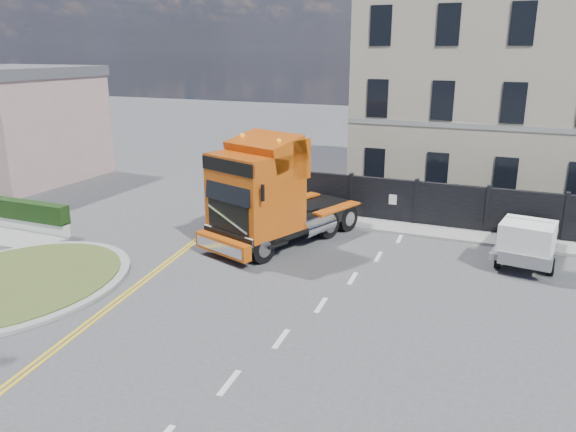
% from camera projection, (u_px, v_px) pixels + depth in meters
% --- Properties ---
extents(ground, '(120.00, 120.00, 0.00)m').
position_uv_depth(ground, '(242.00, 285.00, 18.76)').
color(ground, '#424244').
rests_on(ground, ground).
extents(traffic_island, '(6.80, 6.80, 0.17)m').
position_uv_depth(traffic_island, '(14.00, 283.00, 18.72)').
color(traffic_island, gray).
rests_on(traffic_island, ground).
extents(seaside_bldg_pink, '(8.00, 8.00, 6.00)m').
position_uv_depth(seaside_bldg_pink, '(13.00, 129.00, 33.34)').
color(seaside_bldg_pink, '#B89690').
rests_on(seaside_bldg_pink, ground).
extents(hoarding_fence, '(18.80, 0.25, 2.00)m').
position_uv_depth(hoarding_fence, '(476.00, 209.00, 23.93)').
color(hoarding_fence, black).
rests_on(hoarding_fence, ground).
extents(georgian_building, '(12.30, 10.30, 12.80)m').
position_uv_depth(georgian_building, '(487.00, 85.00, 29.38)').
color(georgian_building, '#B8A792').
rests_on(georgian_building, ground).
extents(pavement_far, '(20.00, 1.60, 0.12)m').
position_uv_depth(pavement_far, '(458.00, 235.00, 23.62)').
color(pavement_far, gray).
rests_on(pavement_far, ground).
extents(truck, '(4.97, 7.73, 4.34)m').
position_uv_depth(truck, '(268.00, 198.00, 22.04)').
color(truck, black).
rests_on(truck, ground).
extents(flatbed_pickup, '(2.33, 4.56, 1.81)m').
position_uv_depth(flatbed_pickup, '(526.00, 241.00, 20.11)').
color(flatbed_pickup, slate).
rests_on(flatbed_pickup, ground).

